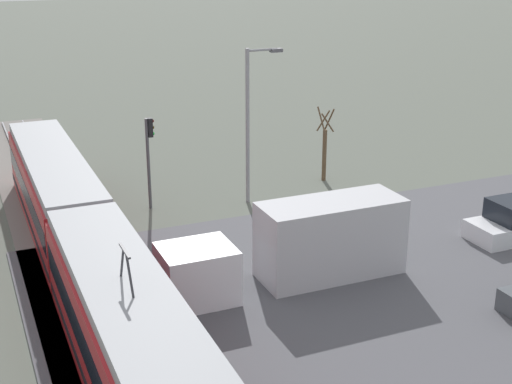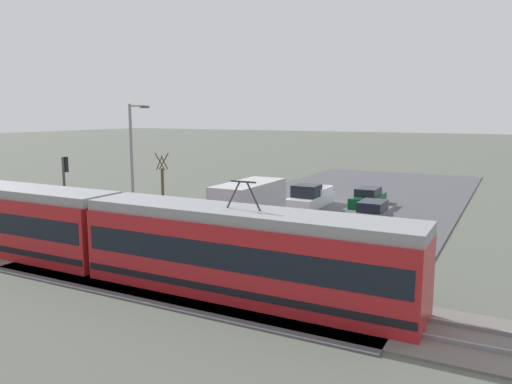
# 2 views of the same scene
# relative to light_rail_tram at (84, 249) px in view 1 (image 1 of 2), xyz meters

# --- Properties ---
(rail_bed) EXTENTS (69.08, 4.40, 0.22)m
(rail_bed) POSITION_rel_light_rail_tram_xyz_m (-4.21, 0.00, -1.73)
(rail_bed) COLOR slate
(rail_bed) RESTS_ON ground
(light_rail_tram) EXTENTS (28.68, 2.76, 4.64)m
(light_rail_tram) POSITION_rel_light_rail_tram_xyz_m (0.00, 0.00, 0.00)
(light_rail_tram) COLOR #B21E23
(light_rail_tram) RESTS_ON ground
(box_truck) EXTENTS (2.34, 9.91, 3.13)m
(box_truck) POSITION_rel_light_rail_tram_xyz_m (-2.46, -7.93, -0.26)
(box_truck) COLOR silver
(box_truck) RESTS_ON ground
(traffic_light_pole) EXTENTS (0.28, 0.47, 4.68)m
(traffic_light_pole) POSITION_rel_light_rail_tram_xyz_m (8.04, -4.79, 1.28)
(traffic_light_pole) COLOR #47474C
(traffic_light_pole) RESTS_ON ground
(street_tree) EXTENTS (1.01, 0.84, 4.22)m
(street_tree) POSITION_rel_light_rail_tram_xyz_m (8.54, -14.99, 0.14)
(street_tree) COLOR brown
(street_tree) RESTS_ON ground
(street_lamp_near_crossing) EXTENTS (0.36, 1.95, 7.96)m
(street_lamp_near_crossing) POSITION_rel_light_rail_tram_xyz_m (6.91, -9.83, 2.82)
(street_lamp_near_crossing) COLOR gray
(street_lamp_near_crossing) RESTS_ON ground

